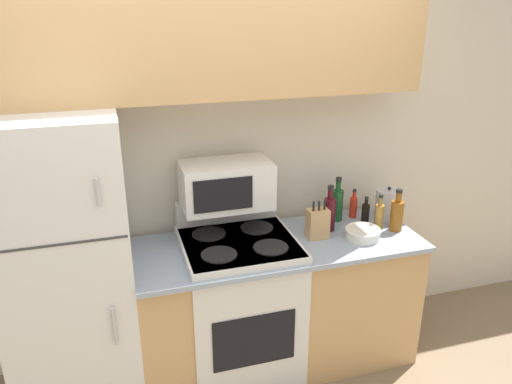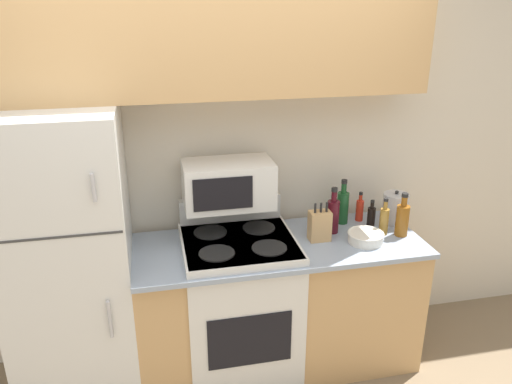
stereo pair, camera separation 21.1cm
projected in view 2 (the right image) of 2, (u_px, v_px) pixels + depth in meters
wall_back at (213, 165)px, 3.18m from camera, size 8.00×0.05×2.55m
lower_cabinets at (278, 303)px, 3.19m from camera, size 1.75×0.67×0.88m
refrigerator at (70, 262)px, 2.81m from camera, size 0.67×0.69×1.75m
upper_cabinets at (214, 36)px, 2.70m from camera, size 2.43×0.36×0.65m
stove at (240, 304)px, 3.12m from camera, size 0.68×0.65×1.09m
microwave at (228, 184)px, 2.98m from camera, size 0.54×0.31×0.28m
knife_block at (320, 226)px, 3.03m from camera, size 0.13×0.09×0.25m
bowl at (366, 237)px, 3.02m from camera, size 0.22×0.22×0.06m
bottle_soy_sauce at (371, 216)px, 3.22m from camera, size 0.05×0.05×0.18m
bottle_vinegar at (384, 220)px, 3.11m from camera, size 0.06×0.06×0.24m
bottle_wine_green at (343, 206)px, 3.26m from camera, size 0.08×0.08×0.30m
bottle_wine_red at (333, 215)px, 3.12m from camera, size 0.08×0.08×0.30m
bottle_hot_sauce at (360, 209)px, 3.30m from camera, size 0.05×0.05×0.20m
bottle_whiskey at (402, 219)px, 3.08m from camera, size 0.08×0.08×0.28m
kettle at (395, 208)px, 3.27m from camera, size 0.17×0.17×0.22m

